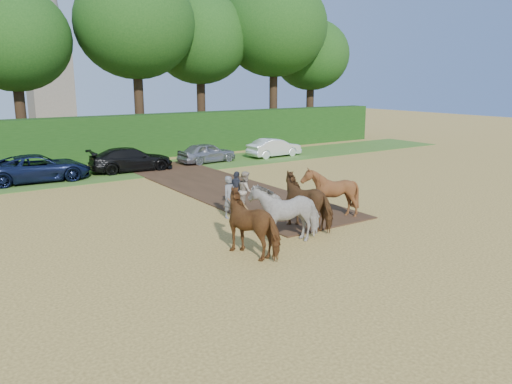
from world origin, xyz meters
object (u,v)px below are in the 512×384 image
spectator_far (237,190)px  church (43,11)px  spectator_near (246,191)px  parked_cars (107,162)px  plough_team (295,206)px

spectator_far → church: (4.07, 52.10, 12.92)m
spectator_near → parked_cars: (-2.22, 11.29, -0.12)m
spectator_near → church: (3.87, 52.47, 12.90)m
parked_cars → church: bearing=81.6°
plough_team → parked_cars: bearing=97.5°
spectator_near → spectator_far: bearing=59.5°
spectator_near → spectator_far: size_ratio=1.02×
parked_cars → church: 43.62m
spectator_near → parked_cars: bearing=41.7°
spectator_far → parked_cars: 11.10m
plough_team → church: size_ratio=0.25×
spectator_far → church: size_ratio=0.06×
spectator_far → plough_team: 4.04m
spectator_far → parked_cars: (-2.02, 10.92, -0.10)m
spectator_near → spectator_far: 0.42m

